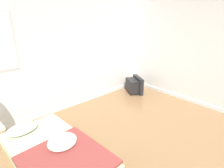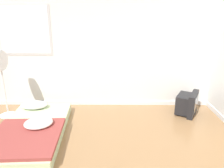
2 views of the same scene
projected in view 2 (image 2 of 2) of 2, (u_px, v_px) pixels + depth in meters
wall_back at (90, 47)px, 4.62m from camera, size 7.59×0.08×2.60m
mattress_bed at (32, 129)px, 3.67m from camera, size 1.14×2.03×0.30m
crt_tv at (188, 103)px, 4.46m from camera, size 0.57×0.64×0.46m
standing_fan at (2, 71)px, 4.14m from camera, size 0.32×0.39×1.32m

